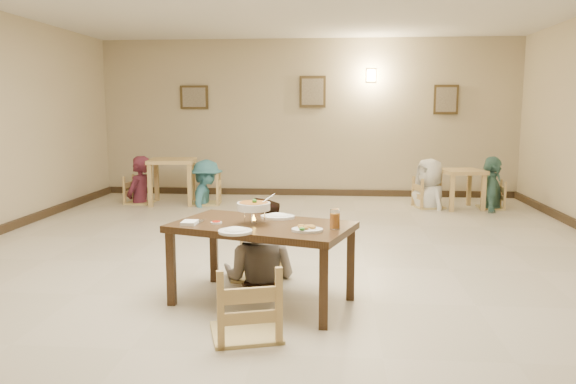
# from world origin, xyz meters

# --- Properties ---
(floor) EXTENTS (10.00, 10.00, 0.00)m
(floor) POSITION_xyz_m (0.00, 0.00, 0.00)
(floor) COLOR #BDB29C
(floor) RESTS_ON ground
(wall_back) EXTENTS (10.00, 0.00, 10.00)m
(wall_back) POSITION_xyz_m (0.00, 5.00, 1.50)
(wall_back) COLOR tan
(wall_back) RESTS_ON floor
(wall_front) EXTENTS (10.00, 0.00, 10.00)m
(wall_front) POSITION_xyz_m (0.00, -5.00, 1.50)
(wall_front) COLOR tan
(wall_front) RESTS_ON floor
(baseboard_back) EXTENTS (8.00, 0.06, 0.12)m
(baseboard_back) POSITION_xyz_m (0.00, 4.97, 0.06)
(baseboard_back) COLOR #332518
(baseboard_back) RESTS_ON floor
(picture_a) EXTENTS (0.55, 0.04, 0.45)m
(picture_a) POSITION_xyz_m (-2.20, 4.96, 1.90)
(picture_a) COLOR #3E2F18
(picture_a) RESTS_ON wall_back
(picture_b) EXTENTS (0.50, 0.04, 0.60)m
(picture_b) POSITION_xyz_m (0.10, 4.96, 2.00)
(picture_b) COLOR #3E2F18
(picture_b) RESTS_ON wall_back
(picture_c) EXTENTS (0.45, 0.04, 0.55)m
(picture_c) POSITION_xyz_m (2.60, 4.96, 1.85)
(picture_c) COLOR #3E2F18
(picture_c) RESTS_ON wall_back
(wall_sconce) EXTENTS (0.16, 0.05, 0.22)m
(wall_sconce) POSITION_xyz_m (1.20, 4.96, 2.30)
(wall_sconce) COLOR #FFD88C
(wall_sconce) RESTS_ON wall_back
(main_table) EXTENTS (1.70, 1.27, 0.71)m
(main_table) POSITION_xyz_m (-0.08, -1.17, 0.63)
(main_table) COLOR #3E2816
(main_table) RESTS_ON floor
(chair_far) EXTENTS (0.49, 0.49, 1.04)m
(chair_far) POSITION_xyz_m (-0.21, -0.43, 0.52)
(chair_far) COLOR tan
(chair_far) RESTS_ON floor
(chair_near) EXTENTS (0.51, 0.51, 1.08)m
(chair_near) POSITION_xyz_m (-0.11, -1.89, 0.54)
(chair_near) COLOR tan
(chair_near) RESTS_ON floor
(main_diner) EXTENTS (0.93, 0.80, 1.65)m
(main_diner) POSITION_xyz_m (-0.19, -0.53, 0.83)
(main_diner) COLOR gray
(main_diner) RESTS_ON floor
(curry_warmer) EXTENTS (0.32, 0.29, 0.26)m
(curry_warmer) POSITION_xyz_m (-0.15, -1.19, 0.86)
(curry_warmer) COLOR silver
(curry_warmer) RESTS_ON main_table
(rice_plate_far) EXTENTS (0.31, 0.31, 0.07)m
(rice_plate_far) POSITION_xyz_m (0.03, -0.92, 0.72)
(rice_plate_far) COLOR white
(rice_plate_far) RESTS_ON main_table
(rice_plate_near) EXTENTS (0.27, 0.27, 0.06)m
(rice_plate_near) POSITION_xyz_m (-0.24, -1.55, 0.72)
(rice_plate_near) COLOR white
(rice_plate_near) RESTS_ON main_table
(fried_plate) EXTENTS (0.26, 0.26, 0.06)m
(fried_plate) POSITION_xyz_m (0.33, -1.45, 0.73)
(fried_plate) COLOR white
(fried_plate) RESTS_ON main_table
(chili_dish) EXTENTS (0.10, 0.10, 0.02)m
(chili_dish) POSITION_xyz_m (-0.47, -1.21, 0.72)
(chili_dish) COLOR white
(chili_dish) RESTS_ON main_table
(napkin_cutlery) EXTENTS (0.16, 0.25, 0.03)m
(napkin_cutlery) POSITION_xyz_m (-0.69, -1.26, 0.72)
(napkin_cutlery) COLOR white
(napkin_cutlery) RESTS_ON main_table
(drink_glass) EXTENTS (0.08, 0.08, 0.17)m
(drink_glass) POSITION_xyz_m (0.55, -1.33, 0.78)
(drink_glass) COLOR white
(drink_glass) RESTS_ON main_table
(bg_table_left) EXTENTS (0.91, 0.91, 0.80)m
(bg_table_left) POSITION_xyz_m (-2.34, 3.81, 0.66)
(bg_table_left) COLOR tan
(bg_table_left) RESTS_ON floor
(bg_table_right) EXTENTS (0.79, 0.79, 0.66)m
(bg_table_right) POSITION_xyz_m (2.68, 3.74, 0.53)
(bg_table_right) COLOR tan
(bg_table_right) RESTS_ON floor
(bg_chair_ll) EXTENTS (0.44, 0.44, 0.93)m
(bg_chair_ll) POSITION_xyz_m (-2.95, 3.79, 0.46)
(bg_chair_ll) COLOR tan
(bg_chair_ll) RESTS_ON floor
(bg_chair_lr) EXTENTS (0.48, 0.48, 1.03)m
(bg_chair_lr) POSITION_xyz_m (-1.73, 3.80, 0.51)
(bg_chair_lr) COLOR tan
(bg_chair_lr) RESTS_ON floor
(bg_chair_rl) EXTENTS (0.46, 0.46, 0.98)m
(bg_chair_rl) POSITION_xyz_m (2.16, 3.80, 0.49)
(bg_chair_rl) COLOR tan
(bg_chair_rl) RESTS_ON floor
(bg_chair_rr) EXTENTS (0.42, 0.42, 0.90)m
(bg_chair_rr) POSITION_xyz_m (3.20, 3.81, 0.45)
(bg_chair_rr) COLOR tan
(bg_chair_rr) RESTS_ON floor
(bg_diner_a) EXTENTS (0.53, 0.69, 1.70)m
(bg_diner_a) POSITION_xyz_m (-2.95, 3.79, 0.85)
(bg_diner_a) COLOR #561F2F
(bg_diner_a) RESTS_ON floor
(bg_diner_b) EXTENTS (0.64, 1.05, 1.58)m
(bg_diner_b) POSITION_xyz_m (-1.73, 3.80, 0.79)
(bg_diner_b) COLOR teal
(bg_diner_b) RESTS_ON floor
(bg_diner_c) EXTENTS (0.82, 0.97, 1.68)m
(bg_diner_c) POSITION_xyz_m (2.16, 3.80, 0.84)
(bg_diner_c) COLOR silver
(bg_diner_c) RESTS_ON floor
(bg_diner_d) EXTENTS (0.64, 1.11, 1.78)m
(bg_diner_d) POSITION_xyz_m (3.20, 3.81, 0.89)
(bg_diner_d) COLOR slate
(bg_diner_d) RESTS_ON floor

